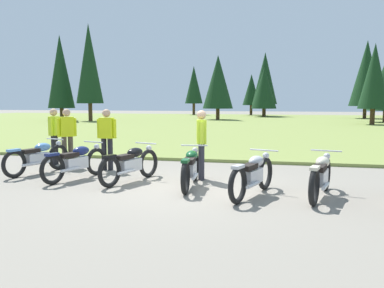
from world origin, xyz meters
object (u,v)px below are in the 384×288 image
at_px(rider_in_hivis_vest, 54,133).
at_px(motorcycle_silver, 253,174).
at_px(motorcycle_navy, 76,161).
at_px(rider_with_back_turned, 107,136).
at_px(rider_checking_bike, 201,140).
at_px(motorcycle_british_green, 191,167).
at_px(motorcycle_black, 131,163).
at_px(motorcycle_sky_blue, 38,157).
at_px(rider_near_row_end, 67,134).
at_px(motorcycle_cream, 321,175).

bearing_deg(rider_in_hivis_vest, motorcycle_silver, -23.91).
height_order(motorcycle_navy, rider_with_back_turned, rider_with_back_turned).
bearing_deg(rider_checking_bike, motorcycle_british_green, -93.18).
bearing_deg(rider_in_hivis_vest, motorcycle_black, -31.26).
distance_m(motorcycle_sky_blue, motorcycle_silver, 5.79).
bearing_deg(motorcycle_silver, rider_with_back_turned, 152.58).
xyz_separation_m(motorcycle_sky_blue, rider_near_row_end, (0.18, 1.15, 0.51)).
distance_m(motorcycle_navy, rider_checking_bike, 3.06).
xyz_separation_m(motorcycle_black, motorcycle_silver, (2.88, -0.76, 0.00)).
relative_size(motorcycle_british_green, motorcycle_cream, 1.02).
bearing_deg(rider_with_back_turned, motorcycle_black, -48.14).
xyz_separation_m(motorcycle_navy, rider_in_hivis_vest, (-1.79, 1.94, 0.51)).
xyz_separation_m(motorcycle_british_green, rider_with_back_turned, (-2.73, 1.61, 0.51)).
bearing_deg(motorcycle_silver, rider_near_row_end, 156.40).
relative_size(motorcycle_british_green, motorcycle_silver, 1.04).
bearing_deg(motorcycle_sky_blue, rider_checking_bike, 2.61).
bearing_deg(motorcycle_black, motorcycle_cream, -7.76).
xyz_separation_m(motorcycle_cream, rider_in_hivis_vest, (-7.38, 2.51, 0.51)).
xyz_separation_m(motorcycle_black, rider_near_row_end, (-2.59, 1.63, 0.51)).
bearing_deg(rider_checking_bike, rider_near_row_end, 167.00).
bearing_deg(motorcycle_british_green, rider_near_row_end, 155.52).
bearing_deg(motorcycle_sky_blue, motorcycle_cream, -8.62).
relative_size(motorcycle_silver, rider_with_back_turned, 1.21).
distance_m(motorcycle_navy, rider_near_row_end, 2.09).
bearing_deg(motorcycle_navy, motorcycle_cream, -5.79).
bearing_deg(motorcycle_cream, rider_in_hivis_vest, 161.24).
bearing_deg(motorcycle_sky_blue, rider_with_back_turned, 30.39).
bearing_deg(rider_checking_bike, rider_with_back_turned, 165.83).
bearing_deg(rider_near_row_end, motorcycle_cream, -18.02).
relative_size(motorcycle_navy, rider_checking_bike, 1.22).
distance_m(motorcycle_black, rider_in_hivis_vest, 3.76).
height_order(motorcycle_black, rider_near_row_end, rider_near_row_end).
bearing_deg(motorcycle_silver, motorcycle_cream, 8.12).
xyz_separation_m(motorcycle_navy, motorcycle_silver, (4.28, -0.75, 0.00)).
distance_m(motorcycle_british_green, rider_in_hivis_vest, 5.18).
bearing_deg(motorcycle_silver, motorcycle_navy, 170.03).
relative_size(motorcycle_black, rider_with_back_turned, 1.22).
xyz_separation_m(rider_with_back_turned, rider_in_hivis_vest, (-1.95, 0.55, 0.00)).
relative_size(motorcycle_silver, motorcycle_cream, 0.98).
bearing_deg(motorcycle_sky_blue, rider_in_hivis_vest, 106.09).
bearing_deg(motorcycle_sky_blue, motorcycle_silver, -12.37).
xyz_separation_m(motorcycle_sky_blue, motorcycle_navy, (1.37, -0.49, 0.00)).
height_order(motorcycle_sky_blue, motorcycle_navy, same).
relative_size(motorcycle_cream, rider_with_back_turned, 1.24).
bearing_deg(rider_with_back_turned, motorcycle_silver, -27.42).
xyz_separation_m(motorcycle_cream, rider_near_row_end, (-6.77, 2.20, 0.51)).
xyz_separation_m(rider_near_row_end, rider_with_back_turned, (1.35, -0.25, 0.00)).
relative_size(motorcycle_navy, motorcycle_cream, 0.99).
xyz_separation_m(motorcycle_british_green, motorcycle_cream, (2.70, -0.35, 0.00)).
relative_size(motorcycle_navy, rider_with_back_turned, 1.22).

